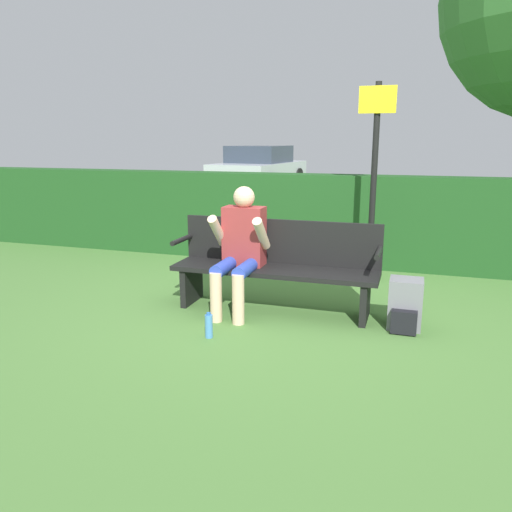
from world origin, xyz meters
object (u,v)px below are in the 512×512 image
(park_bench, at_px, (276,265))
(parked_car, at_px, (259,169))
(person_seated, at_px, (240,245))
(backpack, at_px, (405,305))
(signpost, at_px, (374,168))
(water_bottle, at_px, (209,326))

(park_bench, relative_size, parked_car, 0.47)
(person_seated, relative_size, parked_car, 0.28)
(park_bench, bearing_deg, person_seated, -156.77)
(park_bench, bearing_deg, parked_car, 108.06)
(backpack, xyz_separation_m, parked_car, (-4.95, 11.58, 0.47))
(person_seated, distance_m, parked_car, 12.04)
(backpack, height_order, signpost, signpost)
(backpack, height_order, water_bottle, backpack)
(backpack, height_order, parked_car, parked_car)
(park_bench, distance_m, person_seated, 0.40)
(backpack, xyz_separation_m, water_bottle, (-1.56, -0.73, -0.11))
(water_bottle, xyz_separation_m, parked_car, (-3.38, 12.30, 0.58))
(park_bench, distance_m, signpost, 1.76)
(person_seated, xyz_separation_m, backpack, (1.54, -0.03, -0.44))
(signpost, xyz_separation_m, parked_car, (-4.50, 10.10, -0.63))
(park_bench, xyz_separation_m, backpack, (1.23, -0.17, -0.23))
(backpack, relative_size, parked_car, 0.10)
(backpack, relative_size, water_bottle, 2.02)
(parked_car, bearing_deg, park_bench, -155.30)
(person_seated, bearing_deg, backpack, -1.09)
(person_seated, relative_size, water_bottle, 5.45)
(person_seated, height_order, signpost, signpost)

